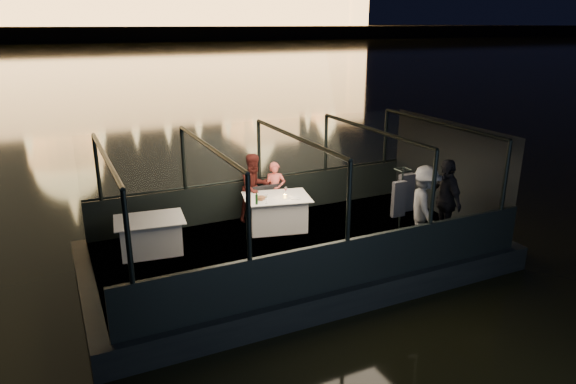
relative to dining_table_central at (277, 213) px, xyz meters
name	(u,v)px	position (x,y,z in m)	size (l,w,h in m)	color
river_water	(70,57)	(0.00, 79.01, -0.89)	(500.00, 500.00, 0.00)	black
boat_hull	(296,266)	(0.00, -0.99, -0.89)	(8.60, 4.40, 1.00)	black
boat_deck	(296,245)	(0.00, -0.99, -0.41)	(8.00, 4.00, 0.04)	black
gunwale_port	(260,197)	(0.00, 1.01, 0.06)	(8.00, 0.08, 0.90)	black
gunwale_starboard	(347,263)	(0.00, -2.99, 0.06)	(8.00, 0.08, 0.90)	black
cabin_glass_port	(259,150)	(0.00, 1.01, 1.21)	(8.00, 0.02, 1.40)	#99B2B2
cabin_glass_starboard	(349,201)	(0.00, -2.99, 1.21)	(8.00, 0.02, 1.40)	#99B2B2
cabin_roof_glass	(297,138)	(0.00, -0.99, 1.91)	(8.00, 4.00, 0.02)	#99B2B2
end_wall_fore	(88,224)	(-4.00, -0.99, 0.76)	(0.02, 4.00, 2.30)	black
end_wall_aft	(449,170)	(4.00, -0.99, 0.76)	(0.02, 4.00, 2.30)	black
canopy_ribs	(296,193)	(0.00, -0.99, 0.76)	(8.00, 4.00, 2.30)	black
embankment	(48,34)	(0.00, 209.01, 0.11)	(400.00, 140.00, 6.00)	#423D33
dining_table_central	(277,213)	(0.00, 0.00, 0.00)	(1.45, 1.05, 0.77)	silver
dining_table_aft	(151,234)	(-2.82, -0.06, 0.00)	(1.36, 0.99, 0.72)	white
chair_port_left	(260,205)	(-0.22, 0.45, 0.06)	(0.39, 0.39, 0.84)	black
chair_port_right	(276,203)	(0.18, 0.45, 0.06)	(0.39, 0.39, 0.84)	black
coat_stand	(400,212)	(1.67, -2.26, 0.51)	(0.51, 0.40, 1.82)	black
person_woman_coral	(275,187)	(0.28, 0.72, 0.36)	(0.48, 0.32, 1.34)	#E05B51
person_man_maroon	(255,190)	(-0.24, 0.72, 0.36)	(0.77, 0.60, 1.61)	#451613
passenger_stripe	(424,207)	(2.38, -2.12, 0.47)	(1.11, 0.63, 1.72)	silver
passenger_dark	(445,203)	(2.95, -2.10, 0.47)	(1.06, 0.44, 1.80)	black
wine_bottle	(257,198)	(-0.59, -0.28, 0.53)	(0.06, 0.06, 0.27)	#123313
bread_basket	(261,198)	(-0.39, -0.05, 0.42)	(0.18, 0.18, 0.07)	brown
amber_candle	(285,196)	(0.13, -0.16, 0.42)	(0.06, 0.06, 0.08)	yellow
plate_near	(295,198)	(0.32, -0.27, 0.39)	(0.24, 0.24, 0.01)	silver
plate_far	(262,199)	(-0.35, -0.01, 0.39)	(0.27, 0.27, 0.02)	white
wine_glass_white	(266,200)	(-0.40, -0.34, 0.48)	(0.07, 0.07, 0.21)	silver
wine_glass_red	(286,192)	(0.21, -0.04, 0.48)	(0.07, 0.07, 0.20)	silver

